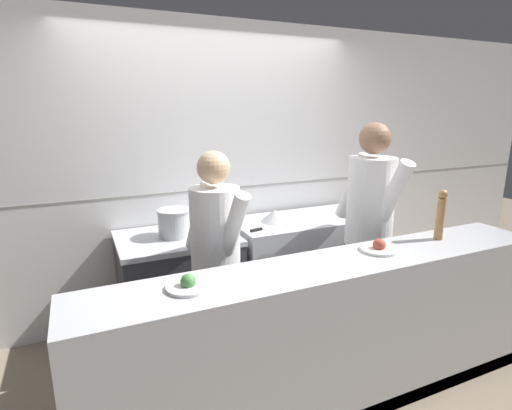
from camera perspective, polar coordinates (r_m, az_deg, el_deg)
name	(u,v)px	position (r m, az deg, el deg)	size (l,w,h in m)	color
ground_plane	(282,384)	(3.05, 3.79, -24.20)	(14.00, 14.00, 0.00)	#7F705B
wall_back_tiled	(217,172)	(3.64, -5.59, 4.73)	(8.00, 0.06, 2.60)	white
oven_range	(179,287)	(3.39, -10.93, -11.41)	(0.93, 0.71, 0.88)	#38383D
prep_counter	(302,264)	(3.80, 6.54, -8.40)	(1.29, 0.65, 0.89)	#B7BABF
pass_counter	(333,337)	(2.65, 10.92, -17.97)	(3.04, 0.45, 0.98)	#B7BABF
stock_pot	(174,222)	(3.20, -11.57, -2.41)	(0.27, 0.27, 0.22)	#B7BABF
mixing_bowl_steel	(275,216)	(3.52, 2.68, -1.52)	(0.25, 0.25, 0.11)	#B7BABF
chefs_knife	(267,228)	(3.32, 1.54, -3.29)	(0.40, 0.11, 0.02)	#B7BABF
plated_dish_main	(188,285)	(2.09, -9.65, -11.18)	(0.23, 0.23, 0.08)	white
plated_dish_appetiser	(379,248)	(2.67, 17.15, -5.87)	(0.24, 0.24, 0.08)	white
pepper_mill	(441,214)	(3.00, 24.88, -1.13)	(0.07, 0.07, 0.35)	#AD7A47
chef_head_cook	(216,258)	(2.70, -5.76, -7.53)	(0.40, 0.70, 1.61)	black
chef_sous	(369,225)	(3.22, 15.80, -2.76)	(0.37, 0.77, 1.76)	black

